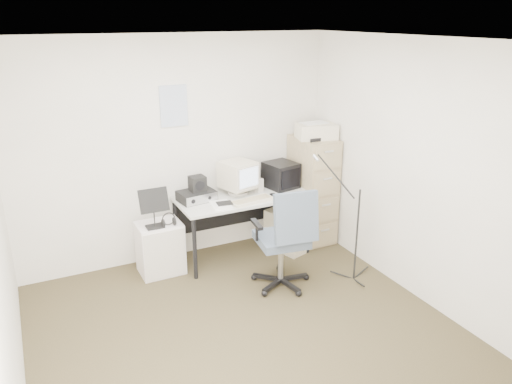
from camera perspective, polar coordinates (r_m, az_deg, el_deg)
name	(u,v)px	position (r m, az deg, el deg)	size (l,w,h in m)	color
floor	(248,335)	(4.60, -0.95, -16.00)	(3.60, 3.60, 0.01)	#3D321D
ceiling	(246,40)	(3.74, -1.18, 16.97)	(3.60, 3.60, 0.01)	white
wall_back	(178,151)	(5.60, -8.95, 4.68)	(3.60, 0.02, 2.50)	white
wall_front	(401,318)	(2.65, 16.25, -13.70)	(3.60, 0.02, 2.50)	white
wall_right	(418,173)	(4.99, 17.99, 2.09)	(0.02, 3.60, 2.50)	white
wall_calendar	(174,106)	(5.48, -9.39, 9.68)	(0.30, 0.02, 0.44)	white
filing_cabinet	(312,190)	(6.15, 6.44, 0.28)	(0.40, 0.60, 1.30)	tan
printer	(316,131)	(5.91, 6.91, 6.92)	(0.45, 0.31, 0.17)	beige
desk	(243,225)	(5.80, -1.48, -3.84)	(1.50, 0.70, 0.73)	silver
crt_monitor	(238,178)	(5.69, -2.08, 1.65)	(0.34, 0.36, 0.37)	beige
crt_tv	(281,175)	(5.91, 2.86, 1.95)	(0.33, 0.35, 0.30)	black
desk_speaker	(259,185)	(5.78, 0.32, 0.80)	(0.08, 0.08, 0.16)	beige
keyboard	(252,201)	(5.48, -0.48, -0.98)	(0.49, 0.17, 0.03)	beige
mouse	(274,196)	(5.62, 2.03, -0.43)	(0.06, 0.10, 0.03)	black
radio_receiver	(196,196)	(5.54, -6.82, -0.42)	(0.39, 0.28, 0.11)	black
radio_speaker	(197,184)	(5.51, -6.71, 0.97)	(0.17, 0.15, 0.17)	black
papers	(221,205)	(5.38, -4.01, -1.50)	(0.20, 0.28, 0.02)	white
pc_tower	(285,232)	(5.96, 3.33, -4.55)	(0.22, 0.50, 0.47)	beige
office_chair	(281,237)	(5.08, 2.91, -5.18)	(0.63, 0.63, 1.09)	slate
side_cart	(160,248)	(5.53, -10.90, -6.29)	(0.46, 0.37, 0.57)	white
music_stand	(154,208)	(5.25, -11.63, -1.76)	(0.30, 0.16, 0.44)	black
headphones	(169,221)	(5.32, -9.94, -3.33)	(0.16, 0.16, 0.03)	black
mic_stand	(358,221)	(5.25, 11.56, -3.32)	(0.02, 0.02, 1.32)	black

